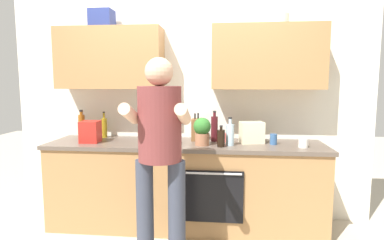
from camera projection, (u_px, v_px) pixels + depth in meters
name	position (u px, v px, depth m)	size (l,w,h in m)	color
ground_plane	(185.00, 226.00, 3.42)	(12.00, 12.00, 0.00)	#B2A893
back_wall_unit	(188.00, 85.00, 3.51)	(4.00, 0.38, 2.50)	silver
counter	(185.00, 185.00, 3.36)	(2.84, 0.67, 0.90)	#A37547
person_standing	(160.00, 147.00, 2.51)	(0.49, 0.45, 1.71)	#383D4C
bottle_wine	(214.00, 128.00, 3.38)	(0.07, 0.07, 0.32)	#471419
bottle_water	(230.00, 134.00, 3.16)	(0.08, 0.08, 0.28)	silver
bottle_soy	(221.00, 138.00, 3.10)	(0.07, 0.07, 0.21)	black
bottle_syrup	(82.00, 126.00, 3.56)	(0.07, 0.07, 0.32)	#8C4C14
bottle_oil	(104.00, 127.00, 3.61)	(0.06, 0.06, 0.29)	olive
cup_tea	(273.00, 139.00, 3.22)	(0.07, 0.07, 0.11)	#33598C
cup_ceramic	(227.00, 137.00, 3.36)	(0.07, 0.07, 0.09)	#BF4C47
cup_coffee	(303.00, 143.00, 3.07)	(0.09, 0.09, 0.09)	white
mixing_bowl	(165.00, 139.00, 3.26)	(0.27, 0.27, 0.09)	silver
knife_block	(197.00, 130.00, 3.43)	(0.10, 0.14, 0.29)	brown
potted_herb	(202.00, 130.00, 3.17)	(0.17, 0.17, 0.27)	#9E6647
grocery_bag_crisps	(90.00, 132.00, 3.33)	(0.19, 0.19, 0.22)	red
grocery_bag_rice	(252.00, 133.00, 3.28)	(0.23, 0.15, 0.22)	beige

